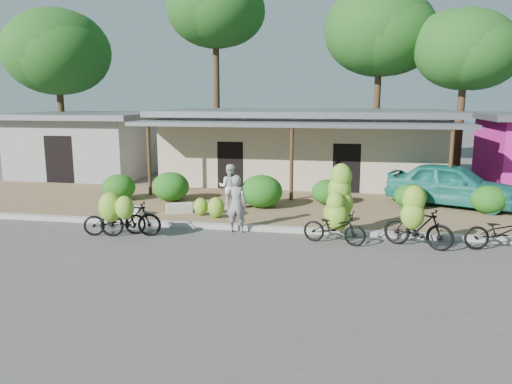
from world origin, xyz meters
TOP-DOWN VIEW (x-y plane):
  - ground at (0.00, 0.00)m, footprint 100.00×100.00m
  - sidewalk at (0.00, 5.00)m, footprint 60.00×6.00m
  - curb at (0.00, 2.00)m, footprint 60.00×0.25m
  - shop_main at (0.00, 10.93)m, footprint 13.00×8.50m
  - shop_grey at (-11.00, 10.99)m, footprint 7.00×6.00m
  - tree_back_left at (-13.69, 13.11)m, footprint 5.76×5.69m
  - tree_far_center at (-5.69, 16.11)m, footprint 5.53×5.43m
  - tree_center_right at (3.31, 16.61)m, footprint 5.97×5.91m
  - tree_near_right at (7.31, 14.61)m, footprint 5.04×4.90m
  - hedge_0 at (-6.36, 4.93)m, footprint 1.25×1.12m
  - hedge_1 at (-4.39, 5.13)m, footprint 1.38×1.24m
  - hedge_2 at (-0.87, 4.64)m, footprint 1.47×1.32m
  - hedge_3 at (1.37, 5.61)m, footprint 1.14×1.03m
  - hedge_4 at (4.23, 5.40)m, footprint 1.11×1.00m
  - hedge_5 at (6.70, 5.12)m, footprint 1.20×1.08m
  - bike_far_left at (-4.44, 0.62)m, footprint 1.85×1.47m
  - bike_left at (-3.95, 0.61)m, footprint 1.79×1.29m
  - bike_center at (1.82, 1.32)m, footprint 1.82×1.33m
  - bike_right at (3.88, 0.93)m, footprint 1.88×1.43m
  - bike_far_right at (6.03, 1.23)m, footprint 1.93×0.82m
  - loose_banana_a at (-2.62, 3.09)m, footprint 0.46×0.39m
  - loose_banana_b at (-2.04, 2.86)m, footprint 0.53×0.45m
  - loose_banana_c at (1.63, 2.78)m, footprint 0.53×0.45m
  - sack_near at (-3.45, 3.34)m, footprint 0.94×0.73m
  - sack_far at (-4.84, 2.72)m, footprint 0.82×0.54m
  - vendor at (-1.11, 1.70)m, footprint 0.64×0.43m
  - bystander at (-1.91, 4.20)m, footprint 0.80×0.65m
  - teal_van at (5.71, 6.20)m, footprint 4.81×3.35m

SIDE VIEW (x-z plane):
  - ground at x=0.00m, z-range 0.00..0.00m
  - sidewalk at x=0.00m, z-range 0.00..0.12m
  - curb at x=0.00m, z-range 0.00..0.15m
  - sack_far at x=-4.84m, z-range 0.12..0.40m
  - sack_near at x=-3.45m, z-range 0.12..0.42m
  - loose_banana_a at x=-2.62m, z-range 0.12..0.70m
  - loose_banana_c at x=1.63m, z-range 0.12..0.78m
  - loose_banana_b at x=-2.04m, z-range 0.12..0.79m
  - bike_far_right at x=6.03m, z-range 0.00..0.99m
  - hedge_4 at x=4.23m, z-range 0.12..0.99m
  - hedge_3 at x=1.37m, z-range 0.12..1.01m
  - bike_far_left at x=-4.44m, z-range -0.11..1.27m
  - hedge_5 at x=6.70m, z-range 0.12..1.05m
  - bike_left at x=-3.95m, z-range -0.07..1.24m
  - hedge_0 at x=-6.36m, z-range 0.12..1.09m
  - hedge_1 at x=-4.39m, z-range 0.12..1.20m
  - hedge_2 at x=-0.87m, z-range 0.12..1.27m
  - bike_right at x=3.88m, z-range -0.15..1.61m
  - bike_center at x=1.82m, z-range -0.23..1.90m
  - vendor at x=-1.11m, z-range 0.00..1.71m
  - teal_van at x=5.71m, z-range 0.12..1.64m
  - bystander at x=-1.91m, z-range 0.12..1.68m
  - shop_grey at x=-11.00m, z-range 0.04..3.19m
  - shop_main at x=0.00m, z-range 0.05..3.40m
  - tree_near_right at x=7.31m, z-range 2.22..10.41m
  - tree_back_left at x=-13.69m, z-range 2.12..10.70m
  - tree_center_right at x=3.31m, z-range 2.60..12.34m
  - tree_far_center at x=-5.69m, z-range 3.40..14.36m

